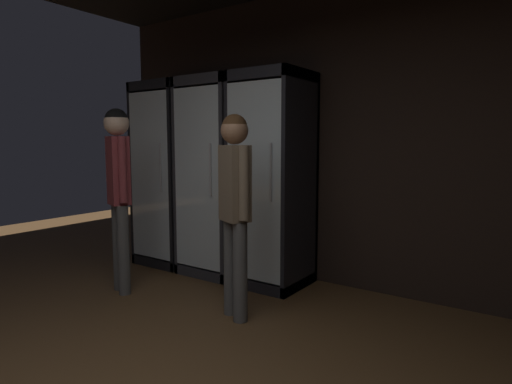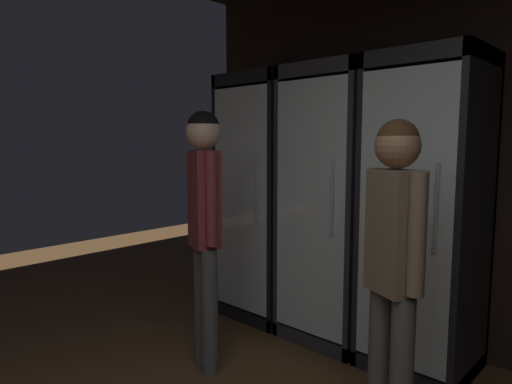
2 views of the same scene
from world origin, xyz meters
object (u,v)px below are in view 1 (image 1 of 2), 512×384
shopper_far (235,195)px  cooler_left (220,178)px  shopper_near (118,178)px  cooler_center (275,181)px  cooler_far_left (174,176)px

shopper_far → cooler_left: bearing=134.7°
cooler_left → shopper_near: cooler_left is taller
cooler_center → shopper_far: (0.21, -0.89, -0.03)m
cooler_far_left → shopper_far: 1.81m
cooler_left → shopper_far: (0.89, -0.90, -0.03)m
cooler_far_left → cooler_center: 1.36m
shopper_far → shopper_near: bearing=-173.9°
cooler_far_left → cooler_left: same height
cooler_center → cooler_left: bearing=179.8°
cooler_far_left → shopper_far: (1.57, -0.90, -0.02)m
cooler_left → cooler_center: 0.68m
cooler_center → shopper_near: bearing=-134.3°
cooler_left → shopper_far: cooler_left is taller
cooler_center → shopper_far: bearing=-76.8°
shopper_near → cooler_left: bearing=72.7°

